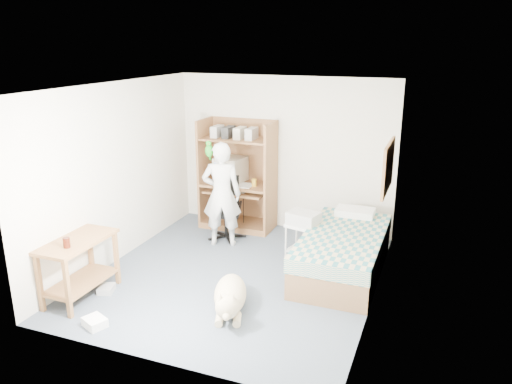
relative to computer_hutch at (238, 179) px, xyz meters
The scene contains 21 objects.
floor 2.05m from the computer_hutch, 68.06° to the right, with size 4.00×4.00×0.00m, color #434E5B.
wall_back 0.86m from the computer_hutch, 20.54° to the left, with size 3.60×0.02×2.50m, color silver.
wall_right 3.07m from the computer_hutch, 34.80° to the right, with size 0.02×4.00×2.50m, color silver.
wall_left 2.10m from the computer_hutch, 122.33° to the right, with size 0.02×4.00×2.50m, color silver.
ceiling 2.52m from the computer_hutch, 68.06° to the right, with size 3.60×4.00×0.02m, color white.
computer_hutch is the anchor object (origin of this frame).
bed 2.35m from the computer_hutch, 29.29° to the right, with size 1.02×2.02×0.66m.
side_desk 3.08m from the computer_hutch, 106.14° to the right, with size 0.50×1.00×0.75m.
corkboard 2.69m from the computer_hutch, 18.72° to the right, with size 0.04×0.94×0.66m.
office_chair 0.70m from the computer_hutch, 89.49° to the right, with size 0.55×0.56×0.97m.
person 0.82m from the computer_hutch, 85.05° to the right, with size 0.59×0.39×1.61m, color white.
parrot 1.04m from the computer_hutch, 99.07° to the right, with size 0.12×0.20×0.33m.
dog 2.85m from the computer_hutch, 69.24° to the right, with size 0.62×1.13×0.44m.
printer_cart 1.71m from the computer_hutch, 33.23° to the right, with size 0.51×0.45×0.53m.
printer 1.66m from the computer_hutch, 33.23° to the right, with size 0.42×0.32×0.18m, color #AFAEAA.
crt_monitor 0.21m from the computer_hutch, behind, with size 0.49×0.51×0.41m.
keyboard 0.22m from the computer_hutch, 105.95° to the right, with size 0.45×0.16×0.03m, color beige.
pencil_cup 0.32m from the computer_hutch, 15.70° to the right, with size 0.08×0.08×0.12m, color gold.
drink_glass 3.26m from the computer_hutch, 104.21° to the right, with size 0.08×0.08×0.12m, color #3B1309.
floor_box_a 3.53m from the computer_hutch, 94.56° to the right, with size 0.25×0.20×0.10m, color white.
floor_box_b 2.92m from the computer_hutch, 103.30° to the right, with size 0.18×0.22×0.08m, color #A4A4A0.
Camera 1 is at (2.42, -5.57, 3.04)m, focal length 35.00 mm.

